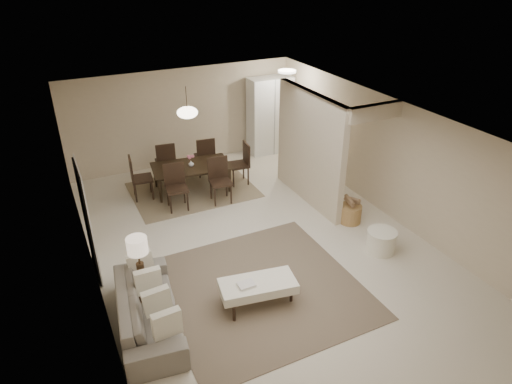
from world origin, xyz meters
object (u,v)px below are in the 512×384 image
sofa (148,308)px  round_pouf (381,241)px  dining_table (192,178)px  wicker_basket (350,214)px  pantry_cabinet (270,115)px  ottoman_bench (258,286)px  side_table (144,291)px

sofa → round_pouf: sofa is taller
round_pouf → dining_table: dining_table is taller
wicker_basket → pantry_cabinet: bearing=86.4°
ottoman_bench → sofa: bearing=179.7°
ottoman_bench → dining_table: 4.23m
pantry_cabinet → ottoman_bench: bearing=-119.3°
pantry_cabinet → dining_table: 3.15m
pantry_cabinet → dining_table: pantry_cabinet is taller
side_table → wicker_basket: bearing=7.8°
round_pouf → sofa: bearing=179.8°
pantry_cabinet → wicker_basket: pantry_cabinet is taller
round_pouf → wicker_basket: 1.12m
sofa → round_pouf: (4.42, -0.01, -0.10)m
wicker_basket → ottoman_bench: bearing=-153.8°
side_table → ottoman_bench: bearing=-25.7°
sofa → wicker_basket: (4.54, 1.10, -0.12)m
dining_table → side_table: bearing=-113.2°
pantry_cabinet → sofa: pantry_cabinet is taller
round_pouf → wicker_basket: bearing=83.8°
ottoman_bench → wicker_basket: 3.18m
pantry_cabinet → round_pouf: 5.35m
wicker_basket → sofa: bearing=-166.4°
ottoman_bench → side_table: size_ratio=2.53×
side_table → wicker_basket: side_table is taller
pantry_cabinet → round_pouf: pantry_cabinet is taller
sofa → side_table: sofa is taller
side_table → dining_table: 3.97m
pantry_cabinet → side_table: pantry_cabinet is taller
ottoman_bench → dining_table: bearing=94.9°
sofa → ottoman_bench: sofa is taller
sofa → dining_table: 4.42m
sofa → ottoman_bench: size_ratio=1.68×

